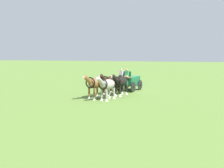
{
  "coord_description": "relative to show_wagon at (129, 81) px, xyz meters",
  "views": [
    {
      "loc": [
        26.26,
        6.06,
        4.06
      ],
      "look_at": [
        4.22,
        -0.78,
        1.2
      ],
      "focal_mm": 38.71,
      "sensor_mm": 36.0,
      "label": 1
    }
  ],
  "objects": [
    {
      "name": "draft_horse_lead_off",
      "position": [
        5.69,
        -1.87,
        0.29
      ],
      "size": [
        2.95,
        1.38,
        2.27
      ],
      "color": "brown",
      "rests_on": "ground"
    },
    {
      "name": "draft_horse_rear_off",
      "position": [
        3.15,
        -1.33,
        0.23
      ],
      "size": [
        3.08,
        1.35,
        2.2
      ],
      "color": "#331E14",
      "rests_on": "ground"
    },
    {
      "name": "sponsor_banner",
      "position": [
        -5.69,
        -0.03,
        -0.55
      ],
      "size": [
        3.18,
        0.48,
        1.1
      ],
      "primitive_type": "cube",
      "rotation": [
        0.0,
        0.0,
        0.13
      ],
      "color": "#1959B2",
      "rests_on": "ground"
    },
    {
      "name": "ground_plane",
      "position": [
        -0.18,
        0.04,
        -1.1
      ],
      "size": [
        220.0,
        220.0,
        0.0
      ],
      "primitive_type": "plane",
      "color": "olive"
    },
    {
      "name": "draft_horse_rear_near",
      "position": [
        3.43,
        -0.06,
        0.24
      ],
      "size": [
        3.03,
        1.31,
        2.21
      ],
      "color": "black",
      "rests_on": "ground"
    },
    {
      "name": "draft_horse_lead_near",
      "position": [
        5.97,
        -0.6,
        0.23
      ],
      "size": [
        2.93,
        1.3,
        2.2
      ],
      "color": "#9E998E",
      "rests_on": "ground"
    },
    {
      "name": "show_wagon",
      "position": [
        0.0,
        0.0,
        0.0
      ],
      "size": [
        5.41,
        2.37,
        2.53
      ],
      "color": "#195B38",
      "rests_on": "ground"
    }
  ]
}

